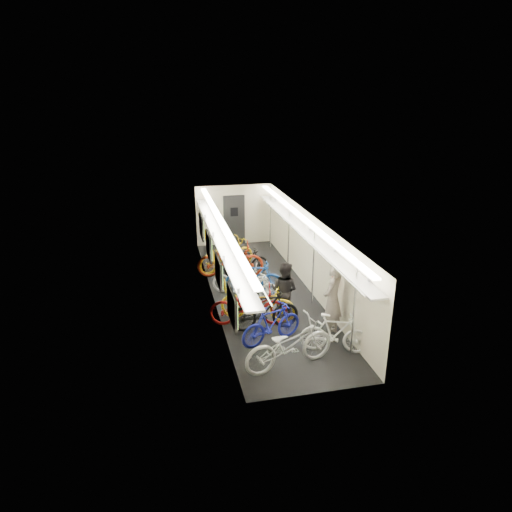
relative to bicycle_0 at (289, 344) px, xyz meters
name	(u,v)px	position (x,y,z in m)	size (l,w,h in m)	color
train_car_shell	(246,236)	(-0.05, 4.66, 1.09)	(10.00, 10.00, 10.00)	black
bicycle_0	(289,344)	(0.00, 0.00, 0.00)	(0.76, 2.17, 1.14)	silver
bicycle_1	(272,324)	(-0.12, 1.11, -0.06)	(0.48, 1.69, 1.02)	#1A20A0
bicycle_2	(249,306)	(-0.49, 2.13, -0.03)	(0.72, 2.07, 1.09)	maroon
bicycle_3	(265,310)	(-0.14, 1.78, -0.02)	(0.51, 1.82, 1.09)	black
bicycle_4	(258,302)	(-0.19, 2.33, -0.03)	(0.71, 2.04, 1.07)	gold
bicycle_5	(253,290)	(-0.12, 3.23, -0.10)	(0.44, 1.56, 0.94)	white
bicycle_6	(241,279)	(-0.32, 4.15, -0.11)	(0.61, 1.74, 0.91)	#A7A7AC
bicycle_7	(254,278)	(0.06, 3.98, -0.04)	(0.50, 1.77, 1.07)	#1A469C
bicycle_8	(230,260)	(-0.40, 5.56, 0.01)	(0.77, 2.20, 1.16)	#9E2711
bicycle_9	(246,262)	(0.13, 5.54, -0.10)	(0.44, 1.57, 0.94)	black
bicycle_10	(226,255)	(-0.45, 6.13, -0.01)	(0.74, 2.13, 1.12)	gold
bicycle_11	(335,333)	(1.23, 0.37, -0.08)	(0.46, 1.64, 0.98)	white
passenger_near	(332,300)	(1.44, 1.15, 0.40)	(0.71, 0.46, 1.94)	gray
passenger_mid	(284,290)	(0.53, 2.32, 0.24)	(0.79, 0.61, 1.62)	black
backpack	(337,279)	(1.78, 1.71, 0.71)	(0.26, 0.14, 0.38)	#A02110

